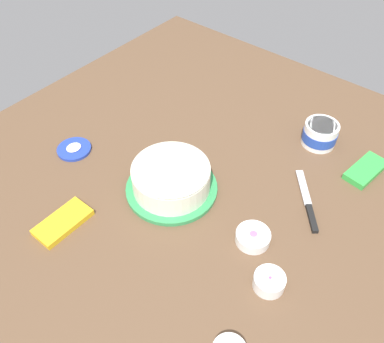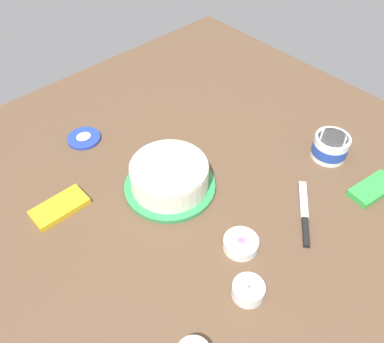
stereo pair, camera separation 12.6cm
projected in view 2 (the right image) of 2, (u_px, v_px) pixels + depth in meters
The scene contains 9 objects.
ground_plane at pixel (203, 175), 1.30m from camera, with size 1.54×1.54×0.00m, color brown.
frosted_cake at pixel (169, 176), 1.23m from camera, with size 0.28×0.28×0.11m.
frosting_tub at pixel (331, 146), 1.33m from camera, with size 0.11×0.11×0.08m.
frosting_tub_lid at pixel (84, 138), 1.41m from camera, with size 0.11×0.11×0.02m.
spreading_knife at pixel (305, 218), 1.17m from camera, with size 0.19×0.17×0.01m.
sprinkle_bowl_pink at pixel (241, 243), 1.10m from camera, with size 0.09×0.09×0.03m.
sprinkle_bowl_rainbow at pixel (248, 290), 1.00m from camera, with size 0.08×0.08×0.04m.
candy_box_lower at pixel (60, 207), 1.20m from camera, with size 0.16×0.08×0.02m, color yellow.
candy_box_upper at pixel (373, 189), 1.24m from camera, with size 0.15×0.07×0.02m, color green.
Camera 2 is at (-0.63, -0.63, 0.94)m, focal length 38.87 mm.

